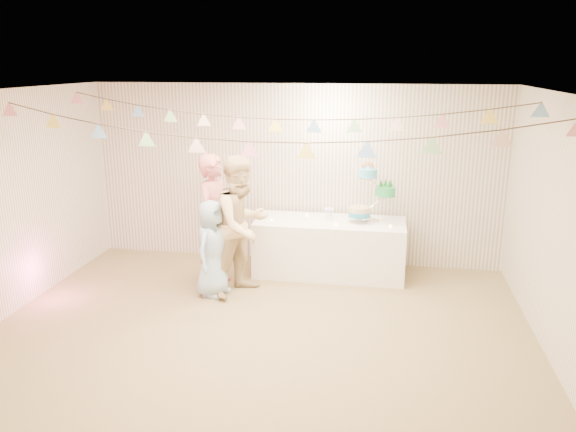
% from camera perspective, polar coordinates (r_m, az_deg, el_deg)
% --- Properties ---
extents(floor, '(6.00, 6.00, 0.00)m').
position_cam_1_polar(floor, '(6.29, -3.11, -12.02)').
color(floor, olive).
rests_on(floor, ground).
extents(ceiling, '(6.00, 6.00, 0.00)m').
position_cam_1_polar(ceiling, '(5.59, -3.50, 12.37)').
color(ceiling, white).
rests_on(ceiling, ground).
extents(back_wall, '(6.00, 6.00, 0.00)m').
position_cam_1_polar(back_wall, '(8.19, 0.65, 4.20)').
color(back_wall, silver).
rests_on(back_wall, ground).
extents(front_wall, '(6.00, 6.00, 0.00)m').
position_cam_1_polar(front_wall, '(3.57, -12.52, -11.51)').
color(front_wall, silver).
rests_on(front_wall, ground).
extents(right_wall, '(5.00, 5.00, 0.00)m').
position_cam_1_polar(right_wall, '(5.92, 26.33, -1.87)').
color(right_wall, silver).
rests_on(right_wall, ground).
extents(table, '(2.06, 0.83, 0.77)m').
position_cam_1_polar(table, '(7.88, 4.24, -3.18)').
color(table, white).
rests_on(table, floor).
extents(cake_stand, '(0.69, 0.40, 0.77)m').
position_cam_1_polar(cake_stand, '(7.69, 8.47, 2.01)').
color(cake_stand, silver).
rests_on(cake_stand, table).
extents(cake_bottom, '(0.31, 0.31, 0.15)m').
position_cam_1_polar(cake_bottom, '(7.71, 7.26, -0.19)').
color(cake_bottom, teal).
rests_on(cake_bottom, cake_stand).
extents(cake_middle, '(0.27, 0.27, 0.22)m').
position_cam_1_polar(cake_middle, '(7.78, 9.81, 1.91)').
color(cake_middle, green).
rests_on(cake_middle, cake_stand).
extents(cake_top_tier, '(0.25, 0.25, 0.19)m').
position_cam_1_polar(cake_top_tier, '(7.61, 8.09, 3.76)').
color(cake_top_tier, '#44B2D8').
rests_on(cake_top_tier, cake_stand).
extents(platter, '(0.33, 0.33, 0.02)m').
position_cam_1_polar(platter, '(7.79, 0.08, -0.48)').
color(platter, white).
rests_on(platter, table).
extents(posy, '(0.16, 0.16, 0.18)m').
position_cam_1_polar(posy, '(7.79, 4.20, 0.09)').
color(posy, white).
rests_on(posy, table).
extents(person_adult_a, '(0.58, 0.73, 1.76)m').
position_cam_1_polar(person_adult_a, '(7.43, -7.37, -0.43)').
color(person_adult_a, '#C56769').
rests_on(person_adult_a, floor).
extents(person_adult_b, '(1.03, 1.10, 1.79)m').
position_cam_1_polar(person_adult_b, '(7.10, -4.69, -0.98)').
color(person_adult_b, '#D6B784').
rests_on(person_adult_b, floor).
extents(person_child, '(0.56, 0.70, 1.25)m').
position_cam_1_polar(person_child, '(7.15, -7.64, -3.24)').
color(person_child, '#9ABBDB').
rests_on(person_child, floor).
extents(bunting_back, '(5.60, 1.10, 0.40)m').
position_cam_1_polar(bunting_back, '(6.68, -1.28, 10.74)').
color(bunting_back, pink).
rests_on(bunting_back, ceiling).
extents(bunting_front, '(5.60, 0.90, 0.36)m').
position_cam_1_polar(bunting_front, '(5.42, -3.94, 9.29)').
color(bunting_front, '#72A5E5').
rests_on(bunting_front, ceiling).
extents(tealight_0, '(0.04, 0.04, 0.03)m').
position_cam_1_polar(tealight_0, '(7.73, -1.72, -0.39)').
color(tealight_0, '#FFD88C').
rests_on(tealight_0, table).
extents(tealight_1, '(0.04, 0.04, 0.03)m').
position_cam_1_polar(tealight_1, '(7.97, 1.93, 0.09)').
color(tealight_1, '#FFD88C').
rests_on(tealight_1, table).
extents(tealight_2, '(0.04, 0.04, 0.03)m').
position_cam_1_polar(tealight_2, '(7.54, 4.89, -0.85)').
color(tealight_2, '#FFD88C').
rests_on(tealight_2, table).
extents(tealight_3, '(0.04, 0.04, 0.03)m').
position_cam_1_polar(tealight_3, '(7.95, 6.97, -0.06)').
color(tealight_3, '#FFD88C').
rests_on(tealight_3, table).
extents(tealight_4, '(0.04, 0.04, 0.03)m').
position_cam_1_polar(tealight_4, '(7.55, 10.37, -1.02)').
color(tealight_4, '#FFD88C').
rests_on(tealight_4, table).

